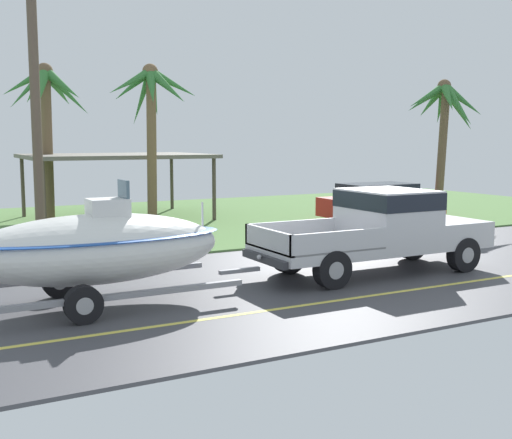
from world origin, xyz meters
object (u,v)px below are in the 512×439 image
object	(u,v)px
parked_sedan_near	(381,202)
palm_tree_near_right	(47,102)
boat_on_trailer	(95,248)
carport_awning	(116,157)
palm_tree_near_left	(152,104)
palm_tree_mid	(445,112)
pickup_truck_towing	(386,226)
utility_pole	(35,98)

from	to	relation	value
parked_sedan_near	palm_tree_near_right	bearing A→B (deg)	154.57
boat_on_trailer	parked_sedan_near	distance (m)	14.89
carport_awning	boat_on_trailer	bearing A→B (deg)	-107.64
palm_tree_near_left	palm_tree_mid	world-z (taller)	palm_tree_near_left
pickup_truck_towing	parked_sedan_near	xyz separation A→B (m)	(6.07, 7.67, -0.38)
pickup_truck_towing	palm_tree_near_left	bearing A→B (deg)	104.34
parked_sedan_near	palm_tree_mid	distance (m)	4.09
carport_awning	palm_tree_mid	bearing A→B (deg)	-28.10
pickup_truck_towing	palm_tree_mid	size ratio (longest dim) A/B	1.10
boat_on_trailer	palm_tree_mid	distance (m)	16.45
parked_sedan_near	carport_awning	size ratio (longest dim) A/B	0.73
pickup_truck_towing	palm_tree_mid	bearing A→B (deg)	39.00
palm_tree_mid	utility_pole	bearing A→B (deg)	-174.46
pickup_truck_towing	parked_sedan_near	distance (m)	9.79
palm_tree_near_left	palm_tree_near_right	bearing A→B (deg)	126.05
parked_sedan_near	palm_tree_near_left	size ratio (longest dim) A/B	0.87
boat_on_trailer	palm_tree_near_left	distance (m)	10.68
boat_on_trailer	parked_sedan_near	size ratio (longest dim) A/B	1.25
boat_on_trailer	palm_tree_mid	xyz separation A→B (m)	(14.79, 6.57, 2.97)
boat_on_trailer	palm_tree_near_right	distance (m)	13.48
carport_awning	palm_tree_near_left	bearing A→B (deg)	-82.92
boat_on_trailer	palm_tree_mid	world-z (taller)	palm_tree_mid
parked_sedan_near	utility_pole	xyz separation A→B (m)	(-12.83, -2.55, 3.35)
palm_tree_near_left	pickup_truck_towing	bearing A→B (deg)	-75.66
pickup_truck_towing	palm_tree_near_left	distance (m)	10.06
palm_tree_near_left	carport_awning	bearing A→B (deg)	97.08
pickup_truck_towing	parked_sedan_near	bearing A→B (deg)	51.65
carport_awning	palm_tree_near_left	xyz separation A→B (m)	(0.39, -3.11, 1.84)
palm_tree_near_left	parked_sedan_near	bearing A→B (deg)	-10.66
pickup_truck_towing	palm_tree_near_right	world-z (taller)	palm_tree_near_right
pickup_truck_towing	utility_pole	world-z (taller)	utility_pole
parked_sedan_near	utility_pole	distance (m)	13.51
palm_tree_near_right	palm_tree_mid	size ratio (longest dim) A/B	1.10
boat_on_trailer	palm_tree_near_right	world-z (taller)	palm_tree_near_right
utility_pole	boat_on_trailer	bearing A→B (deg)	-89.11
parked_sedan_near	palm_tree_mid	xyz separation A→B (m)	(2.04, -1.10, 3.37)
palm_tree_near_left	palm_tree_near_right	size ratio (longest dim) A/B	0.96
carport_awning	palm_tree_near_right	bearing A→B (deg)	165.45
palm_tree_near_left	palm_tree_near_right	distance (m)	4.59
palm_tree_near_left	palm_tree_near_right	world-z (taller)	palm_tree_near_right
parked_sedan_near	palm_tree_mid	size ratio (longest dim) A/B	0.92
pickup_truck_towing	parked_sedan_near	world-z (taller)	pickup_truck_towing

